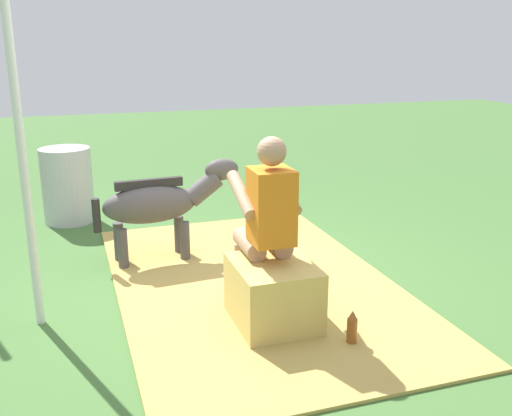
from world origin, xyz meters
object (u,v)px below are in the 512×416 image
Objects in this scene: person_seated at (266,219)px; tent_pole_left at (24,171)px; water_barrel at (67,185)px; pony_standing at (160,203)px; soda_bottle at (352,329)px; hay_bale at (273,294)px.

tent_pole_left reaches higher than person_seated.
person_seated is 1.63× the size of water_barrel.
pony_standing is 1.71m from water_barrel.
pony_standing is 1.64× the size of water_barrel.
person_seated reaches higher than water_barrel.
person_seated is at bearing 32.90° from soda_bottle.
water_barrel is (3.02, 1.31, 0.18)m from hay_bale.
tent_pole_left reaches higher than water_barrel.
water_barrel is at bearing 24.75° from person_seated.
hay_bale is at bearing -156.47° from water_barrel.
person_seated is (0.16, -0.00, 0.51)m from hay_bale.
hay_bale is at bearing 41.66° from soda_bottle.
tent_pole_left reaches higher than pony_standing.
hay_bale is 0.60m from soda_bottle.
person_seated is at bearing -158.07° from pony_standing.
soda_bottle is 0.31× the size of water_barrel.
person_seated is 5.33× the size of soda_bottle.
water_barrel is 2.58m from tent_pole_left.
soda_bottle is at bearing -116.72° from tent_pole_left.
tent_pole_left is (-2.47, 0.26, 0.70)m from water_barrel.
water_barrel is at bearing 23.53° from hay_bale.
person_seated is 0.95m from soda_bottle.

